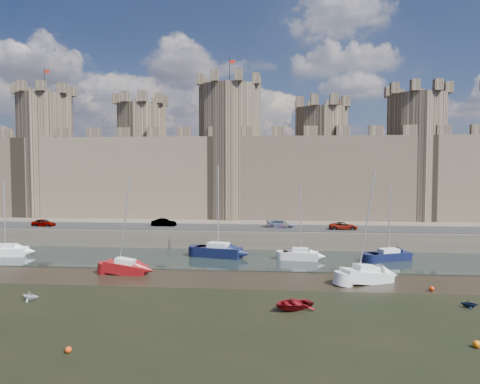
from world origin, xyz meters
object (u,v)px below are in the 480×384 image
at_px(sailboat_1, 218,251).
at_px(sailboat_4, 125,267).
at_px(car_2, 281,224).
at_px(sailboat_3, 389,255).
at_px(car_0, 44,223).
at_px(car_1, 164,223).
at_px(sailboat_5, 366,275).
at_px(sailboat_0, 6,250).
at_px(sailboat_2, 300,254).
at_px(car_3, 343,226).

relative_size(sailboat_1, sailboat_4, 1.12).
bearing_deg(car_2, sailboat_3, -123.79).
bearing_deg(car_0, sailboat_3, -93.11).
height_order(car_1, sailboat_3, sailboat_3).
bearing_deg(sailboat_5, sailboat_0, 144.72).
distance_m(sailboat_0, sailboat_2, 36.92).
distance_m(sailboat_1, sailboat_5, 19.03).
xyz_separation_m(car_2, sailboat_0, (-34.59, -11.14, -2.34)).
xyz_separation_m(car_0, sailboat_1, (27.09, -7.72, -2.22)).
xyz_separation_m(sailboat_2, sailboat_5, (5.83, -9.63, 0.02)).
bearing_deg(sailboat_3, car_3, 95.39).
bearing_deg(car_1, sailboat_5, -127.71).
relative_size(car_2, sailboat_1, 0.36).
relative_size(sailboat_0, sailboat_5, 0.88).
bearing_deg(car_0, sailboat_0, -172.18).
bearing_deg(sailboat_3, sailboat_1, 158.56).
bearing_deg(sailboat_2, sailboat_4, -150.36).
height_order(car_1, sailboat_5, sailboat_5).
bearing_deg(sailboat_0, car_3, 2.88).
xyz_separation_m(sailboat_1, sailboat_4, (-8.57, -9.10, -0.13)).
bearing_deg(car_3, car_1, 85.40).
bearing_deg(car_0, car_3, -83.21).
bearing_deg(sailboat_3, sailboat_4, 175.99).
relative_size(car_3, sailboat_1, 0.35).
bearing_deg(sailboat_2, sailboat_3, 9.40).
relative_size(car_3, sailboat_4, 0.39).
bearing_deg(sailboat_0, sailboat_4, -32.07).
height_order(sailboat_0, sailboat_2, sailboat_0).
height_order(car_1, sailboat_2, sailboat_2).
height_order(car_2, sailboat_5, sailboat_5).
xyz_separation_m(car_0, sailboat_0, (0.26, -9.38, -2.33)).
bearing_deg(sailboat_4, car_2, 51.60).
distance_m(car_3, sailboat_5, 18.74).
bearing_deg(sailboat_1, car_0, 176.32).
bearing_deg(sailboat_1, sailboat_4, -121.07).
bearing_deg(sailboat_1, sailboat_2, 7.70).
height_order(car_0, car_1, car_1).
bearing_deg(car_3, sailboat_1, 114.71).
bearing_deg(sailboat_5, sailboat_2, 97.49).
relative_size(sailboat_2, sailboat_5, 0.84).
distance_m(sailboat_3, sailboat_5, 11.34).
height_order(car_0, sailboat_2, sailboat_2).
bearing_deg(sailboat_5, car_0, 133.43).
height_order(sailboat_1, sailboat_5, sailboat_1).
height_order(sailboat_1, sailboat_3, sailboat_1).
relative_size(sailboat_3, sailboat_4, 0.88).
distance_m(car_1, sailboat_0, 20.77).
relative_size(car_2, sailboat_0, 0.43).
xyz_separation_m(car_3, sailboat_1, (-16.48, -8.16, -2.17)).
bearing_deg(car_1, car_2, -89.67).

